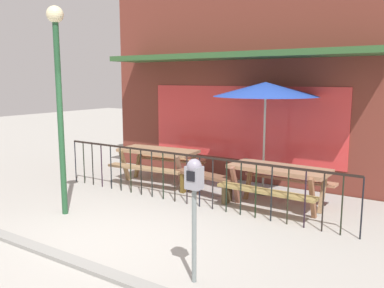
{
  "coord_description": "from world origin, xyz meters",
  "views": [
    {
      "loc": [
        4.17,
        -4.04,
        2.36
      ],
      "look_at": [
        -0.15,
        2.5,
        1.09
      ],
      "focal_mm": 37.75,
      "sensor_mm": 36.0,
      "label": 1
    }
  ],
  "objects": [
    {
      "name": "parking_meter_near",
      "position": [
        1.75,
        -0.33,
        1.14
      ],
      "size": [
        0.18,
        0.17,
        1.47
      ],
      "color": "gray",
      "rests_on": "ground"
    },
    {
      "name": "patio_umbrella",
      "position": [
        0.9,
        3.6,
        2.14
      ],
      "size": [
        2.13,
        2.13,
        2.3
      ],
      "color": "black",
      "rests_on": "ground"
    },
    {
      "name": "patio_fence_front",
      "position": [
        0.0,
        2.1,
        0.66
      ],
      "size": [
        6.26,
        0.04,
        0.97
      ],
      "color": "black",
      "rests_on": "ground"
    },
    {
      "name": "curb_edge",
      "position": [
        0.0,
        -0.79,
        0.0
      ],
      "size": [
        10.39,
        0.2,
        0.11
      ],
      "primitive_type": "cube",
      "color": "gray",
      "rests_on": "ground"
    },
    {
      "name": "ground",
      "position": [
        0.0,
        0.0,
        0.0
      ],
      "size": [
        40.0,
        40.0,
        0.0
      ],
      "primitive_type": "plane",
      "color": "#A6A39B"
    },
    {
      "name": "picnic_table_left",
      "position": [
        -1.47,
        3.09,
        0.61
      ],
      "size": [
        1.93,
        1.54,
        0.79
      ],
      "color": "#977353",
      "rests_on": "ground"
    },
    {
      "name": "picnic_table_right",
      "position": [
        1.53,
        2.83,
        0.61
      ],
      "size": [
        1.84,
        1.42,
        0.79
      ],
      "color": "#9B6F51",
      "rests_on": "ground"
    },
    {
      "name": "street_lamp",
      "position": [
        -1.49,
        0.45,
        2.35
      ],
      "size": [
        0.28,
        0.28,
        3.55
      ],
      "color": "#22502F",
      "rests_on": "ground"
    },
    {
      "name": "pub_storefront",
      "position": [
        0.0,
        4.55,
        2.4
      ],
      "size": [
        7.42,
        1.51,
        4.8
      ],
      "color": "#422519",
      "rests_on": "ground"
    },
    {
      "name": "patio_bench",
      "position": [
        0.05,
        2.69,
        0.35
      ],
      "size": [
        1.43,
        0.56,
        0.48
      ],
      "color": "brown",
      "rests_on": "ground"
    }
  ]
}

